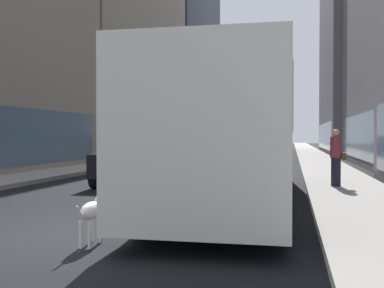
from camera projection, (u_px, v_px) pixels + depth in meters
The scene contains 14 objects.
ground_plane at pixel (245, 154), 42.10m from camera, with size 120.00×120.00×0.00m, color black.
sidewalk_left at pixel (183, 153), 43.28m from camera, with size 2.40×110.00×0.15m, color #ADA89E.
sidewalk_right at pixel (311, 154), 40.92m from camera, with size 2.40×110.00×0.15m, color #9E9991.
building_left_mid at pixel (98, 11), 39.48m from camera, with size 10.01×22.05×24.24m.
building_left_far at pixel (171, 57), 63.66m from camera, with size 9.72×23.77×24.49m.
building_right_far at pixel (379, 44), 43.36m from camera, with size 9.60×18.44×20.28m.
transit_bus at pixel (239, 131), 11.61m from camera, with size 2.78×11.53×3.05m.
car_yellow_taxi at pixel (208, 148), 30.36m from camera, with size 1.77×4.49×1.62m.
car_black_suv at pixel (136, 160), 16.22m from camera, with size 1.70×4.34×1.62m.
car_blue_hatchback at pixel (277, 145), 41.58m from camera, with size 1.86×4.22×1.62m.
car_grey_wagon at pixel (202, 146), 36.91m from camera, with size 1.86×4.49×1.62m.
car_white_van at pixel (163, 151), 25.67m from camera, with size 1.72×4.19×1.62m.
dalmatian_dog at pixel (93, 211), 7.15m from camera, with size 0.22×0.96×0.72m.
pedestrian_with_handbag at pixel (336, 157), 13.95m from camera, with size 0.45×0.34×1.69m.
Camera 1 is at (4.06, -7.15, 1.66)m, focal length 44.05 mm.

